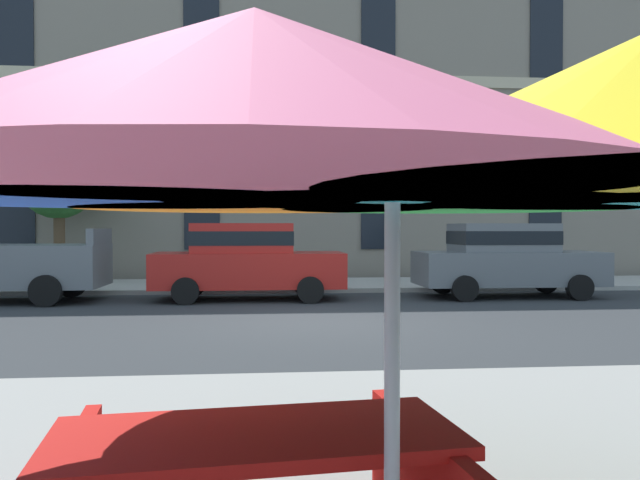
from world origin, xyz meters
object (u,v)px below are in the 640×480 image
Objects in this scene: sedan_red at (247,259)px; street_tree_left at (59,169)px; patio_umbrella at (393,146)px; sedan_gray at (506,258)px.

sedan_red is 7.02m from street_tree_left.
street_tree_left is 1.25× the size of patio_umbrella.
sedan_gray is at bearing 66.71° from patio_umbrella.
street_tree_left is at bearing 110.38° from patio_umbrella.
sedan_red is 1.15× the size of patio_umbrella.
street_tree_left reaches higher than patio_umbrella.
patio_umbrella is at bearing -113.29° from sedan_gray.
sedan_gray is (6.25, 0.00, 0.00)m from sedan_red.
sedan_gray is 1.15× the size of patio_umbrella.
sedan_gray is 0.92× the size of street_tree_left.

